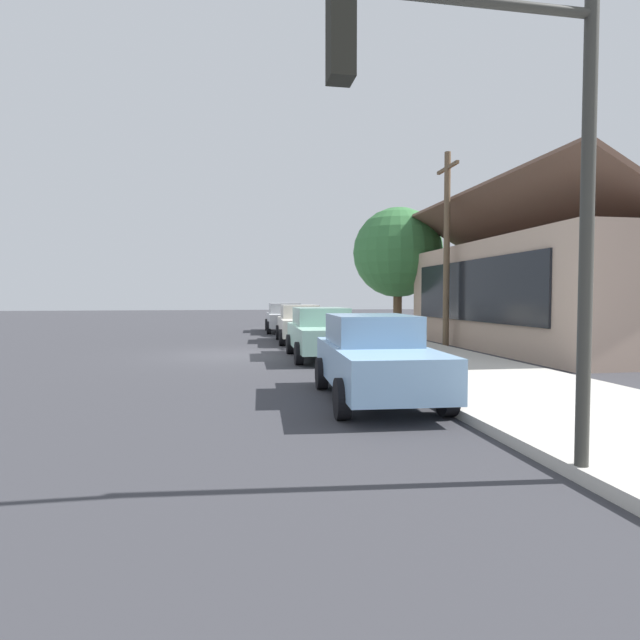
{
  "coord_description": "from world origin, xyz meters",
  "views": [
    {
      "loc": [
        17.17,
        -0.02,
        1.94
      ],
      "look_at": [
        -2.87,
        3.46,
        1.01
      ],
      "focal_mm": 28.6,
      "sensor_mm": 36.0,
      "label": 1
    }
  ],
  "objects_px": {
    "car_silver": "(285,317)",
    "traffic_light_main": "(492,140)",
    "car_skyblue": "(375,357)",
    "car_ivory": "(300,323)",
    "car_seafoam": "(322,332)",
    "shade_tree": "(398,253)",
    "fire_hydrant_red": "(328,329)",
    "utility_pole_wooden": "(447,245)"
  },
  "relations": [
    {
      "from": "car_silver",
      "to": "traffic_light_main",
      "type": "xyz_separation_m",
      "value": [
        23.4,
        -0.34,
        2.67
      ]
    },
    {
      "from": "car_skyblue",
      "to": "traffic_light_main",
      "type": "distance_m",
      "value": 5.19
    },
    {
      "from": "car_ivory",
      "to": "car_seafoam",
      "type": "relative_size",
      "value": 1.02
    },
    {
      "from": "shade_tree",
      "to": "traffic_light_main",
      "type": "xyz_separation_m",
      "value": [
        20.13,
        -5.77,
        -0.69
      ]
    },
    {
      "from": "car_silver",
      "to": "shade_tree",
      "type": "xyz_separation_m",
      "value": [
        3.27,
        5.43,
        3.36
      ]
    },
    {
      "from": "car_seafoam",
      "to": "traffic_light_main",
      "type": "distance_m",
      "value": 11.44
    },
    {
      "from": "traffic_light_main",
      "to": "fire_hydrant_red",
      "type": "bearing_deg",
      "value": 174.59
    },
    {
      "from": "car_seafoam",
      "to": "fire_hydrant_red",
      "type": "bearing_deg",
      "value": 169.02
    },
    {
      "from": "car_skyblue",
      "to": "traffic_light_main",
      "type": "xyz_separation_m",
      "value": [
        4.45,
        -0.09,
        2.68
      ]
    },
    {
      "from": "shade_tree",
      "to": "utility_pole_wooden",
      "type": "distance_m",
      "value": 6.22
    },
    {
      "from": "car_silver",
      "to": "shade_tree",
      "type": "height_order",
      "value": "shade_tree"
    },
    {
      "from": "car_silver",
      "to": "traffic_light_main",
      "type": "relative_size",
      "value": 0.95
    },
    {
      "from": "utility_pole_wooden",
      "to": "fire_hydrant_red",
      "type": "xyz_separation_m",
      "value": [
        -3.61,
        -4.0,
        -3.43
      ]
    },
    {
      "from": "traffic_light_main",
      "to": "fire_hydrant_red",
      "type": "relative_size",
      "value": 7.32
    },
    {
      "from": "traffic_light_main",
      "to": "utility_pole_wooden",
      "type": "relative_size",
      "value": 0.69
    },
    {
      "from": "car_skyblue",
      "to": "traffic_light_main",
      "type": "relative_size",
      "value": 0.85
    },
    {
      "from": "car_silver",
      "to": "utility_pole_wooden",
      "type": "height_order",
      "value": "utility_pole_wooden"
    },
    {
      "from": "shade_tree",
      "to": "utility_pole_wooden",
      "type": "xyz_separation_m",
      "value": [
        6.21,
        -0.11,
        -0.25
      ]
    },
    {
      "from": "traffic_light_main",
      "to": "fire_hydrant_red",
      "type": "xyz_separation_m",
      "value": [
        -17.54,
        1.66,
        -2.99
      ]
    },
    {
      "from": "car_ivory",
      "to": "shade_tree",
      "type": "relative_size",
      "value": 0.74
    },
    {
      "from": "car_skyblue",
      "to": "utility_pole_wooden",
      "type": "height_order",
      "value": "utility_pole_wooden"
    },
    {
      "from": "car_ivory",
      "to": "fire_hydrant_red",
      "type": "relative_size",
      "value": 6.76
    },
    {
      "from": "car_ivory",
      "to": "traffic_light_main",
      "type": "xyz_separation_m",
      "value": [
        16.88,
        -0.32,
        2.68
      ]
    },
    {
      "from": "car_skyblue",
      "to": "shade_tree",
      "type": "distance_m",
      "value": 17.02
    },
    {
      "from": "traffic_light_main",
      "to": "utility_pole_wooden",
      "type": "bearing_deg",
      "value": 157.88
    },
    {
      "from": "traffic_light_main",
      "to": "utility_pole_wooden",
      "type": "distance_m",
      "value": 15.03
    },
    {
      "from": "car_ivory",
      "to": "shade_tree",
      "type": "xyz_separation_m",
      "value": [
        -3.25,
        5.45,
        3.36
      ]
    },
    {
      "from": "shade_tree",
      "to": "traffic_light_main",
      "type": "distance_m",
      "value": 20.95
    },
    {
      "from": "shade_tree",
      "to": "fire_hydrant_red",
      "type": "relative_size",
      "value": 9.1
    },
    {
      "from": "utility_pole_wooden",
      "to": "fire_hydrant_red",
      "type": "height_order",
      "value": "utility_pole_wooden"
    },
    {
      "from": "car_ivory",
      "to": "shade_tree",
      "type": "bearing_deg",
      "value": 123.37
    },
    {
      "from": "traffic_light_main",
      "to": "car_skyblue",
      "type": "bearing_deg",
      "value": 178.89
    },
    {
      "from": "car_seafoam",
      "to": "utility_pole_wooden",
      "type": "height_order",
      "value": "utility_pole_wooden"
    },
    {
      "from": "traffic_light_main",
      "to": "car_ivory",
      "type": "bearing_deg",
      "value": 178.9
    },
    {
      "from": "utility_pole_wooden",
      "to": "traffic_light_main",
      "type": "bearing_deg",
      "value": -22.12
    },
    {
      "from": "car_seafoam",
      "to": "fire_hydrant_red",
      "type": "height_order",
      "value": "car_seafoam"
    },
    {
      "from": "car_silver",
      "to": "shade_tree",
      "type": "bearing_deg",
      "value": 61.18
    },
    {
      "from": "car_silver",
      "to": "car_skyblue",
      "type": "height_order",
      "value": "same"
    },
    {
      "from": "car_silver",
      "to": "car_ivory",
      "type": "height_order",
      "value": "same"
    },
    {
      "from": "car_silver",
      "to": "utility_pole_wooden",
      "type": "bearing_deg",
      "value": 31.52
    },
    {
      "from": "car_skyblue",
      "to": "utility_pole_wooden",
      "type": "distance_m",
      "value": 11.43
    },
    {
      "from": "fire_hydrant_red",
      "to": "car_ivory",
      "type": "bearing_deg",
      "value": -63.98
    }
  ]
}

